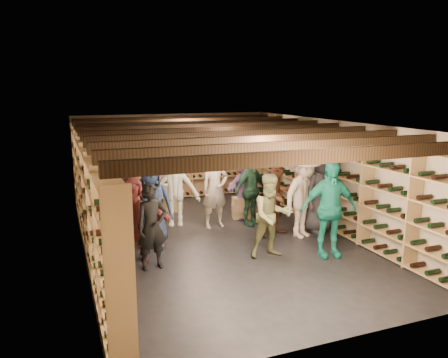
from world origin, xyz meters
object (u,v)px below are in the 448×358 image
object	(u,v)px
person_3	(304,195)
person_6	(151,204)
person_0	(113,207)
person_7	(215,189)
person_5	(132,219)
person_2	(271,216)
crate_stack_right	(243,208)
person_1	(152,227)
person_12	(321,191)
person_10	(251,190)
person_9	(175,188)
person_4	(329,209)
person_8	(278,195)
crate_loose	(268,212)
crate_stack_left	(173,198)
person_11	(246,187)

from	to	relation	value
person_3	person_6	size ratio (longest dim) A/B	1.06
person_0	person_7	size ratio (longest dim) A/B	1.04
person_0	person_7	xyz separation A→B (m)	(2.33, 0.84, -0.04)
person_5	person_2	bearing A→B (deg)	5.42
crate_stack_right	person_2	size ratio (longest dim) A/B	0.35
person_1	person_3	size ratio (longest dim) A/B	0.83
person_3	person_7	distance (m)	1.99
crate_stack_right	person_12	distance (m)	2.04
crate_stack_right	person_0	size ratio (longest dim) A/B	0.31
person_5	person_10	bearing A→B (deg)	44.70
person_2	person_9	xyz separation A→B (m)	(-1.17, 2.47, 0.09)
person_0	person_4	world-z (taller)	person_0
person_3	person_10	size ratio (longest dim) A/B	1.12
person_2	person_8	bearing A→B (deg)	59.82
crate_loose	person_9	size ratio (longest dim) A/B	0.28
person_8	person_12	bearing A→B (deg)	-19.89
person_1	crate_stack_right	bearing A→B (deg)	28.99
crate_stack_left	person_11	xyz separation A→B (m)	(1.48, -1.24, 0.42)
person_6	person_0	bearing A→B (deg)	-163.18
person_0	person_8	size ratio (longest dim) A/B	1.03
person_4	person_12	size ratio (longest dim) A/B	0.98
person_1	person_6	world-z (taller)	person_6
person_5	person_11	world-z (taller)	person_5
person_4	person_12	distance (m)	1.44
person_0	person_11	world-z (taller)	person_0
person_11	person_12	size ratio (longest dim) A/B	0.82
person_8	person_11	bearing A→B (deg)	83.65
crate_stack_left	person_10	xyz separation A→B (m)	(1.37, -1.78, 0.47)
person_2	person_9	world-z (taller)	person_9
crate_stack_left	crate_loose	bearing A→B (deg)	-30.51
person_0	person_12	distance (m)	4.37
crate_loose	person_9	world-z (taller)	person_9
crate_stack_right	person_9	xyz separation A→B (m)	(-1.69, -0.00, 0.63)
person_0	person_2	world-z (taller)	person_0
crate_loose	person_11	world-z (taller)	person_11
person_5	person_12	xyz separation A→B (m)	(4.10, 0.21, 0.14)
person_6	person_10	world-z (taller)	person_6
person_4	person_5	world-z (taller)	person_4
person_4	person_9	distance (m)	3.57
crate_loose	person_6	size ratio (longest dim) A/B	0.29
person_2	person_10	distance (m)	1.99
person_6	person_7	xyz separation A→B (m)	(1.58, 0.68, 0.02)
person_8	person_1	bearing A→B (deg)	-175.17
person_12	crate_stack_left	bearing A→B (deg)	114.85
person_0	person_12	world-z (taller)	person_12
person_11	crate_stack_right	bearing A→B (deg)	157.19
crate_stack_right	person_9	distance (m)	1.80
person_12	person_0	bearing A→B (deg)	158.45
person_3	person_6	bearing A→B (deg)	145.90
person_2	person_7	world-z (taller)	person_7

